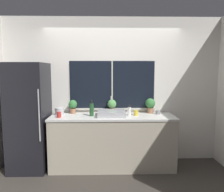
{
  "coord_description": "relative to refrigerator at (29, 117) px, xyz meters",
  "views": [
    {
      "loc": [
        -0.1,
        -3.45,
        1.73
      ],
      "look_at": [
        -0.01,
        0.3,
        1.28
      ],
      "focal_mm": 35.0,
      "sensor_mm": 36.0,
      "label": 1
    }
  ],
  "objects": [
    {
      "name": "bottle_tall",
      "position": [
        1.08,
        0.0,
        0.12
      ],
      "size": [
        0.07,
        0.07,
        0.28
      ],
      "color": "#235128",
      "rests_on": "counter"
    },
    {
      "name": "ground_plane",
      "position": [
        1.45,
        -0.3,
        -0.93
      ],
      "size": [
        14.0,
        14.0,
        0.0
      ],
      "primitive_type": "plane",
      "color": "#38332D"
    },
    {
      "name": "mug_red",
      "position": [
        0.54,
        -0.11,
        0.06
      ],
      "size": [
        0.07,
        0.07,
        0.1
      ],
      "color": "#B72D28",
      "rests_on": "counter"
    },
    {
      "name": "soap_bottle",
      "position": [
        1.74,
        0.03,
        0.09
      ],
      "size": [
        0.06,
        0.06,
        0.19
      ],
      "color": "white",
      "rests_on": "counter"
    },
    {
      "name": "wall_left",
      "position": [
        -0.59,
        1.2,
        0.42
      ],
      "size": [
        0.06,
        7.0,
        2.7
      ],
      "color": "silver",
      "rests_on": "ground_plane"
    },
    {
      "name": "wall_right",
      "position": [
        3.48,
        1.2,
        0.42
      ],
      "size": [
        0.06,
        7.0,
        2.7
      ],
      "color": "silver",
      "rests_on": "ground_plane"
    },
    {
      "name": "potted_plant_left",
      "position": [
        0.72,
        0.24,
        0.15
      ],
      "size": [
        0.16,
        0.16,
        0.25
      ],
      "color": "#9E6B4C",
      "rests_on": "counter"
    },
    {
      "name": "counter",
      "position": [
        1.45,
        0.0,
        -0.46
      ],
      "size": [
        2.18,
        0.63,
        0.93
      ],
      "color": "#B2A893",
      "rests_on": "ground_plane"
    },
    {
      "name": "mug_grey",
      "position": [
        2.28,
        0.13,
        0.05
      ],
      "size": [
        0.09,
        0.09,
        0.08
      ],
      "color": "gray",
      "rests_on": "counter"
    },
    {
      "name": "sink",
      "position": [
        1.43,
        0.01,
        0.05
      ],
      "size": [
        0.48,
        0.46,
        0.32
      ],
      "color": "#ADADB2",
      "rests_on": "counter"
    },
    {
      "name": "refrigerator",
      "position": [
        0.0,
        0.0,
        0.0
      ],
      "size": [
        0.62,
        0.71,
        1.85
      ],
      "color": "black",
      "rests_on": "ground_plane"
    },
    {
      "name": "potted_plant_right",
      "position": [
        2.15,
        0.24,
        0.17
      ],
      "size": [
        0.18,
        0.18,
        0.28
      ],
      "color": "#9E6B4C",
      "rests_on": "counter"
    },
    {
      "name": "wall_back",
      "position": [
        1.45,
        0.37,
        0.42
      ],
      "size": [
        8.0,
        0.09,
        2.7
      ],
      "color": "silver",
      "rests_on": "ground_plane"
    },
    {
      "name": "potted_plant_center",
      "position": [
        1.44,
        0.24,
        0.16
      ],
      "size": [
        0.16,
        0.16,
        0.26
      ],
      "color": "#9E6B4C",
      "rests_on": "counter"
    },
    {
      "name": "kettle",
      "position": [
        0.5,
        0.11,
        0.08
      ],
      "size": [
        0.16,
        0.16,
        0.14
      ],
      "color": "#B2B2B7",
      "rests_on": "counter"
    },
    {
      "name": "mug_yellow",
      "position": [
        1.86,
        0.03,
        0.05
      ],
      "size": [
        0.08,
        0.08,
        0.09
      ],
      "color": "gold",
      "rests_on": "counter"
    }
  ]
}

